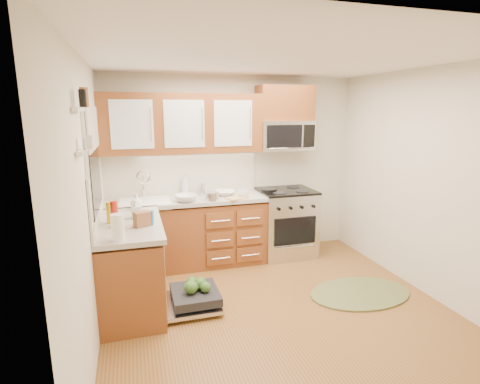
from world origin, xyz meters
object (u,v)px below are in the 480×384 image
object	(u,v)px
upper_cabinets	(182,123)
cutting_board	(237,198)
sink	(145,211)
cup	(243,194)
paper_towel_roll	(118,228)
dishwasher	(192,299)
bowl_a	(225,193)
rug	(360,293)
bowl_b	(186,198)
skillet	(269,190)
stock_pot	(212,196)
microwave	(285,135)
range	(286,222)

from	to	relation	value
upper_cabinets	cutting_board	distance (m)	1.18
upper_cabinets	sink	distance (m)	1.21
cup	upper_cabinets	bearing A→B (deg)	155.60
upper_cabinets	paper_towel_roll	xyz separation A→B (m)	(-0.80, -1.59, -0.83)
paper_towel_roll	cutting_board	bearing A→B (deg)	41.03
dishwasher	bowl_a	distance (m)	1.57
dishwasher	rug	bearing A→B (deg)	-7.03
paper_towel_roll	bowl_b	size ratio (longest dim) A/B	0.86
sink	rug	bearing A→B (deg)	-30.71
dishwasher	skillet	distance (m)	1.88
skillet	cup	world-z (taller)	cup
paper_towel_roll	bowl_a	bearing A→B (deg)	48.07
upper_cabinets	bowl_b	xyz separation A→B (m)	(-0.03, -0.32, -0.91)
rug	dishwasher	bearing A→B (deg)	172.97
sink	cutting_board	bearing A→B (deg)	-9.89
upper_cabinets	sink	world-z (taller)	upper_cabinets
cup	sink	bearing A→B (deg)	172.20
dishwasher	cutting_board	xyz separation A→B (m)	(0.76, 0.92, 0.83)
upper_cabinets	stock_pot	distance (m)	1.01
sink	stock_pot	world-z (taller)	stock_pot
skillet	bowl_a	size ratio (longest dim) A/B	0.84
upper_cabinets	sink	bearing A→B (deg)	-163.55
upper_cabinets	bowl_a	size ratio (longest dim) A/B	7.63
rug	bowl_a	world-z (taller)	bowl_a
skillet	bowl_b	bearing A→B (deg)	-172.82
skillet	rug	bearing A→B (deg)	-64.73
dishwasher	skillet	xyz separation A→B (m)	(1.26, 1.10, 0.87)
rug	paper_towel_roll	size ratio (longest dim) A/B	4.90
cutting_board	microwave	bearing A→B (deg)	22.86
skillet	cutting_board	size ratio (longest dim) A/B	0.82
rug	paper_towel_roll	distance (m)	2.76
rug	sink	bearing A→B (deg)	149.29
cutting_board	dishwasher	bearing A→B (deg)	-129.46
upper_cabinets	dishwasher	size ratio (longest dim) A/B	2.93
sink	stock_pot	xyz separation A→B (m)	(0.82, -0.20, 0.18)
microwave	cutting_board	world-z (taller)	microwave
sink	bowl_b	distance (m)	0.55
bowl_a	bowl_b	world-z (taller)	bowl_b
sink	cutting_board	distance (m)	1.17
microwave	cutting_board	xyz separation A→B (m)	(-0.78, -0.33, -0.77)
bowl_a	cutting_board	bearing A→B (deg)	-65.18
skillet	bowl_a	xyz separation A→B (m)	(-0.61, 0.05, -0.01)
bowl_a	range	bearing A→B (deg)	-1.21
sink	bowl_a	bearing A→B (deg)	1.59
upper_cabinets	stock_pot	bearing A→B (deg)	-50.27
bowl_b	skillet	bearing A→B (deg)	7.18
paper_towel_roll	cup	bearing A→B (deg)	39.89
skillet	paper_towel_roll	xyz separation A→B (m)	(-1.93, -1.42, 0.07)
stock_pot	cutting_board	world-z (taller)	stock_pot
cutting_board	rug	bearing A→B (deg)	-45.58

